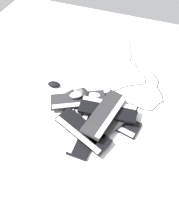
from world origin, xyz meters
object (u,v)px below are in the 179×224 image
object	(u,v)px
mouse_0	(82,92)
keyboard_1	(112,119)
mouse_1	(91,103)
mouse_6	(84,92)
keyboard_3	(80,111)
keyboard_7	(78,100)
keyboard_4	(82,130)
mouse_4	(89,107)
keyboard_0	(87,131)
keyboard_5	(110,121)
keyboard_2	(90,104)
mouse_5	(54,84)
mouse_7	(76,95)
keyboard_8	(105,114)
mouse_2	(86,105)
keyboard_6	(108,109)
mouse_3	(94,96)

from	to	relation	value
mouse_0	keyboard_1	bearing A→B (deg)	-9.13
mouse_1	mouse_6	world-z (taller)	mouse_6
keyboard_3	keyboard_7	distance (m)	0.09
mouse_0	keyboard_4	bearing A→B (deg)	-54.76
keyboard_1	keyboard_4	xyz separation A→B (m)	(0.19, -0.17, 0.03)
mouse_4	mouse_6	world-z (taller)	mouse_6
keyboard_0	keyboard_5	xyz separation A→B (m)	(-0.12, 0.14, 0.03)
keyboard_2	mouse_5	xyz separation A→B (m)	(-0.10, -0.37, 0.01)
mouse_1	mouse_7	xyz separation A→B (m)	(-0.01, -0.13, 0.03)
keyboard_3	keyboard_8	xyz separation A→B (m)	(0.02, 0.21, 0.09)
mouse_6	mouse_1	bearing A→B (deg)	18.92
keyboard_3	mouse_2	bearing A→B (deg)	140.98
mouse_4	mouse_2	bearing A→B (deg)	-121.62
mouse_1	mouse_5	bearing A→B (deg)	53.51
keyboard_7	mouse_5	size ratio (longest dim) A/B	4.18
keyboard_0	keyboard_6	size ratio (longest dim) A/B	0.97
keyboard_1	keyboard_3	xyz separation A→B (m)	(0.01, -0.26, 0.00)
keyboard_7	keyboard_0	bearing A→B (deg)	35.05
keyboard_4	mouse_3	world-z (taller)	mouse_3
keyboard_1	keyboard_5	size ratio (longest dim) A/B	1.02
keyboard_8	mouse_0	size ratio (longest dim) A/B	4.20
keyboard_0	keyboard_5	size ratio (longest dim) A/B	0.97
keyboard_0	keyboard_4	bearing A→B (deg)	-50.79
keyboard_3	mouse_7	world-z (taller)	mouse_7
keyboard_3	keyboard_6	xyz separation A→B (m)	(-0.05, 0.21, 0.06)
keyboard_0	keyboard_1	bearing A→B (deg)	139.41
keyboard_0	keyboard_1	world-z (taller)	same
keyboard_2	keyboard_1	bearing A→B (deg)	69.89
keyboard_5	keyboard_4	bearing A→B (deg)	-49.51
keyboard_0	keyboard_6	xyz separation A→B (m)	(-0.20, 0.10, 0.06)
keyboard_4	mouse_0	xyz separation A→B (m)	(-0.31, -0.13, 0.04)
mouse_5	mouse_6	size ratio (longest dim) A/B	1.00
keyboard_2	keyboard_7	world-z (taller)	keyboard_7
mouse_0	mouse_1	xyz separation A→B (m)	(0.05, 0.10, -0.03)
keyboard_7	mouse_2	world-z (taller)	mouse_2
mouse_6	keyboard_8	bearing A→B (deg)	16.89
keyboard_0	keyboard_8	xyz separation A→B (m)	(-0.14, 0.09, 0.09)
keyboard_5	mouse_5	size ratio (longest dim) A/B	4.13
keyboard_4	mouse_1	size ratio (longest dim) A/B	4.22
mouse_6	mouse_7	xyz separation A→B (m)	(0.04, -0.05, 0.00)
keyboard_1	keyboard_4	world-z (taller)	keyboard_4
keyboard_4	keyboard_5	bearing A→B (deg)	130.49
keyboard_5	mouse_6	size ratio (longest dim) A/B	4.13
keyboard_4	keyboard_1	bearing A→B (deg)	138.05
keyboard_5	mouse_0	size ratio (longest dim) A/B	4.13
keyboard_3	mouse_3	xyz separation A→B (m)	(-0.16, 0.06, 0.04)
keyboard_6	mouse_2	size ratio (longest dim) A/B	4.12
mouse_5	keyboard_3	bearing A→B (deg)	142.32
keyboard_1	mouse_1	size ratio (longest dim) A/B	4.19
mouse_0	mouse_3	bearing A→B (deg)	27.29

